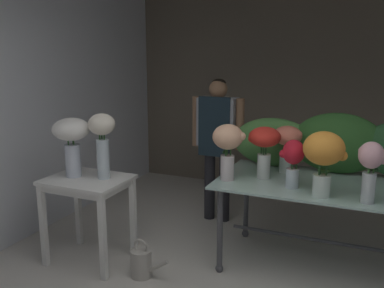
{
  "coord_description": "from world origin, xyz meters",
  "views": [
    {
      "loc": [
        0.83,
        -1.85,
        1.92
      ],
      "look_at": [
        -0.57,
        1.36,
        1.13
      ],
      "focal_mm": 40.37,
      "sensor_mm": 36.0,
      "label": 1
    }
  ],
  "objects_px": {
    "display_table_glass": "(329,197)",
    "vase_crimson_anemones": "(293,160)",
    "vase_coral_roses": "(287,142)",
    "vase_scarlet_carnations": "(264,144)",
    "vase_peach_tulips": "(228,144)",
    "vase_sunset_dahlias": "(324,154)",
    "vase_blush_stock": "(370,166)",
    "watering_can": "(142,263)",
    "side_table_white": "(88,190)",
    "vase_white_roses_tall": "(71,138)",
    "florist": "(217,135)",
    "vase_cream_lisianthus_tall": "(102,138)"
  },
  "relations": [
    {
      "from": "florist",
      "to": "vase_peach_tulips",
      "type": "height_order",
      "value": "florist"
    },
    {
      "from": "vase_crimson_anemones",
      "to": "vase_white_roses_tall",
      "type": "distance_m",
      "value": 1.91
    },
    {
      "from": "display_table_glass",
      "to": "florist",
      "type": "xyz_separation_m",
      "value": [
        -1.27,
        0.71,
        0.31
      ]
    },
    {
      "from": "vase_sunset_dahlias",
      "to": "vase_peach_tulips",
      "type": "bearing_deg",
      "value": 171.27
    },
    {
      "from": "vase_cream_lisianthus_tall",
      "to": "watering_can",
      "type": "height_order",
      "value": "vase_cream_lisianthus_tall"
    },
    {
      "from": "vase_peach_tulips",
      "to": "vase_scarlet_carnations",
      "type": "distance_m",
      "value": 0.33
    },
    {
      "from": "side_table_white",
      "to": "vase_cream_lisianthus_tall",
      "type": "xyz_separation_m",
      "value": [
        0.14,
        0.06,
        0.48
      ]
    },
    {
      "from": "side_table_white",
      "to": "vase_blush_stock",
      "type": "relative_size",
      "value": 1.7
    },
    {
      "from": "vase_peach_tulips",
      "to": "vase_coral_roses",
      "type": "relative_size",
      "value": 1.13
    },
    {
      "from": "vase_sunset_dahlias",
      "to": "vase_blush_stock",
      "type": "distance_m",
      "value": 0.34
    },
    {
      "from": "side_table_white",
      "to": "vase_scarlet_carnations",
      "type": "bearing_deg",
      "value": 23.43
    },
    {
      "from": "display_table_glass",
      "to": "vase_peach_tulips",
      "type": "distance_m",
      "value": 0.97
    },
    {
      "from": "vase_crimson_anemones",
      "to": "vase_blush_stock",
      "type": "relative_size",
      "value": 0.87
    },
    {
      "from": "vase_crimson_anemones",
      "to": "vase_coral_roses",
      "type": "distance_m",
      "value": 0.45
    },
    {
      "from": "vase_coral_roses",
      "to": "vase_scarlet_carnations",
      "type": "distance_m",
      "value": 0.29
    },
    {
      "from": "vase_blush_stock",
      "to": "vase_cream_lisianthus_tall",
      "type": "height_order",
      "value": "vase_cream_lisianthus_tall"
    },
    {
      "from": "vase_sunset_dahlias",
      "to": "vase_peach_tulips",
      "type": "xyz_separation_m",
      "value": [
        -0.81,
        0.12,
        -0.02
      ]
    },
    {
      "from": "vase_peach_tulips",
      "to": "watering_can",
      "type": "height_order",
      "value": "vase_peach_tulips"
    },
    {
      "from": "vase_crimson_anemones",
      "to": "vase_coral_roses",
      "type": "bearing_deg",
      "value": 108.42
    },
    {
      "from": "side_table_white",
      "to": "vase_scarlet_carnations",
      "type": "height_order",
      "value": "vase_scarlet_carnations"
    },
    {
      "from": "side_table_white",
      "to": "vase_coral_roses",
      "type": "distance_m",
      "value": 1.84
    },
    {
      "from": "vase_coral_roses",
      "to": "vase_sunset_dahlias",
      "type": "bearing_deg",
      "value": -54.87
    },
    {
      "from": "vase_coral_roses",
      "to": "watering_can",
      "type": "bearing_deg",
      "value": -136.81
    },
    {
      "from": "vase_crimson_anemones",
      "to": "watering_can",
      "type": "distance_m",
      "value": 1.54
    },
    {
      "from": "vase_sunset_dahlias",
      "to": "vase_blush_stock",
      "type": "height_order",
      "value": "vase_sunset_dahlias"
    },
    {
      "from": "side_table_white",
      "to": "watering_can",
      "type": "xyz_separation_m",
      "value": [
        0.57,
        -0.07,
        -0.55
      ]
    },
    {
      "from": "vase_coral_roses",
      "to": "vase_scarlet_carnations",
      "type": "relative_size",
      "value": 0.95
    },
    {
      "from": "vase_peach_tulips",
      "to": "vase_sunset_dahlias",
      "type": "bearing_deg",
      "value": -8.73
    },
    {
      "from": "vase_coral_roses",
      "to": "vase_scarlet_carnations",
      "type": "xyz_separation_m",
      "value": [
        -0.14,
        -0.25,
        0.02
      ]
    },
    {
      "from": "display_table_glass",
      "to": "vase_sunset_dahlias",
      "type": "distance_m",
      "value": 0.57
    },
    {
      "from": "vase_coral_roses",
      "to": "watering_can",
      "type": "height_order",
      "value": "vase_coral_roses"
    },
    {
      "from": "vase_scarlet_carnations",
      "to": "watering_can",
      "type": "bearing_deg",
      "value": -141.25
    },
    {
      "from": "vase_peach_tulips",
      "to": "vase_white_roses_tall",
      "type": "height_order",
      "value": "vase_white_roses_tall"
    },
    {
      "from": "side_table_white",
      "to": "vase_cream_lisianthus_tall",
      "type": "bearing_deg",
      "value": 21.89
    },
    {
      "from": "vase_scarlet_carnations",
      "to": "watering_can",
      "type": "distance_m",
      "value": 1.46
    },
    {
      "from": "vase_peach_tulips",
      "to": "vase_scarlet_carnations",
      "type": "relative_size",
      "value": 1.07
    },
    {
      "from": "vase_blush_stock",
      "to": "watering_can",
      "type": "xyz_separation_m",
      "value": [
        -1.72,
        -0.38,
        -0.95
      ]
    },
    {
      "from": "vase_sunset_dahlias",
      "to": "vase_scarlet_carnations",
      "type": "distance_m",
      "value": 0.61
    },
    {
      "from": "vase_coral_roses",
      "to": "display_table_glass",
      "type": "bearing_deg",
      "value": -25.78
    },
    {
      "from": "vase_scarlet_carnations",
      "to": "watering_can",
      "type": "height_order",
      "value": "vase_scarlet_carnations"
    },
    {
      "from": "vase_sunset_dahlias",
      "to": "vase_coral_roses",
      "type": "xyz_separation_m",
      "value": [
        -0.39,
        0.55,
        -0.05
      ]
    },
    {
      "from": "vase_crimson_anemones",
      "to": "vase_sunset_dahlias",
      "type": "bearing_deg",
      "value": -27.73
    },
    {
      "from": "vase_blush_stock",
      "to": "vase_white_roses_tall",
      "type": "height_order",
      "value": "vase_white_roses_tall"
    },
    {
      "from": "florist",
      "to": "vase_peach_tulips",
      "type": "bearing_deg",
      "value": -64.87
    },
    {
      "from": "vase_cream_lisianthus_tall",
      "to": "vase_crimson_anemones",
      "type": "bearing_deg",
      "value": 14.04
    },
    {
      "from": "side_table_white",
      "to": "watering_can",
      "type": "bearing_deg",
      "value": -6.62
    },
    {
      "from": "vase_white_roses_tall",
      "to": "vase_coral_roses",
      "type": "bearing_deg",
      "value": 26.87
    },
    {
      "from": "display_table_glass",
      "to": "vase_crimson_anemones",
      "type": "relative_size",
      "value": 4.65
    },
    {
      "from": "vase_sunset_dahlias",
      "to": "vase_blush_stock",
      "type": "relative_size",
      "value": 1.1
    },
    {
      "from": "side_table_white",
      "to": "vase_sunset_dahlias",
      "type": "height_order",
      "value": "vase_sunset_dahlias"
    }
  ]
}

